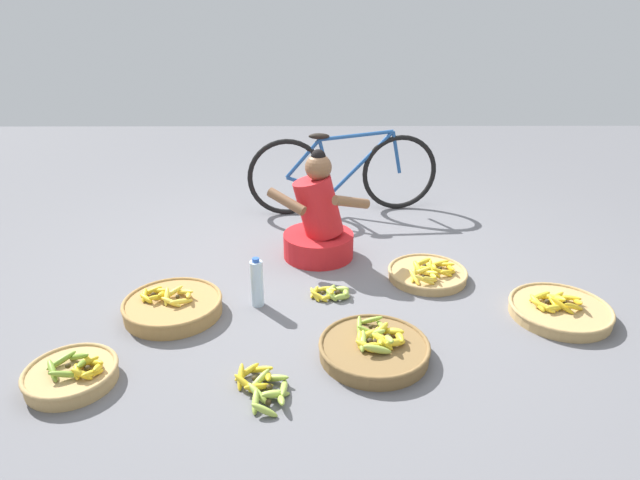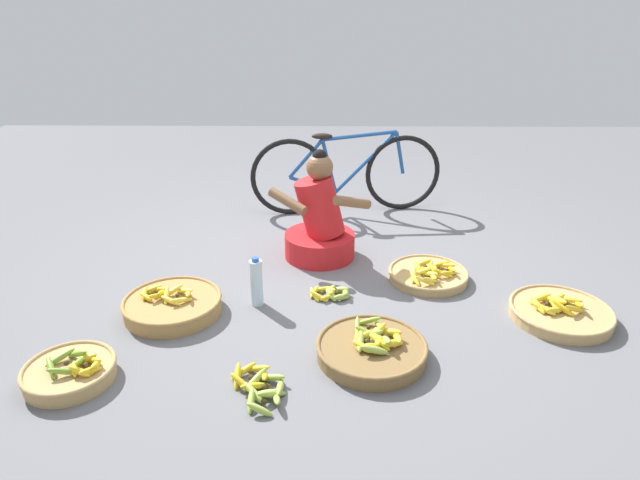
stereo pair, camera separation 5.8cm
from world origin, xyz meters
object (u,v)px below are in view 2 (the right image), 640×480
Objects in this scene: loose_bananas_mid_left at (331,293)px; vendor_woman_front at (320,224)px; banana_basket_front_right at (172,304)px; banana_basket_back_center at (372,348)px; bicycle_leaning at (347,173)px; banana_basket_mid_right at (560,312)px; water_bottle at (256,282)px; loose_bananas_back_left at (259,386)px; banana_basket_front_center at (428,274)px; banana_basket_near_vendor at (70,371)px.

vendor_woman_front is at bearing 97.57° from loose_bananas_mid_left.
banana_basket_back_center is (1.18, -0.44, -0.00)m from banana_basket_front_right.
bicycle_leaning is (0.23, 0.96, 0.10)m from vendor_woman_front.
bicycle_leaning reaches higher than banana_basket_mid_right.
banana_basket_back_center is 0.87m from water_bottle.
bicycle_leaning is at bearing 78.65° from loose_bananas_back_left.
water_bottle is at bearing -118.38° from vendor_woman_front.
banana_basket_back_center is at bearing 26.66° from loose_bananas_back_left.
bicycle_leaning reaches higher than banana_basket_front_center.
banana_basket_front_center reaches higher than loose_bananas_mid_left.
water_bottle reaches higher than banana_basket_front_right.
bicycle_leaning is at bearing 58.96° from banana_basket_near_vendor.
banana_basket_front_center is 1.43× the size of loose_bananas_back_left.
banana_basket_near_vendor is (-1.45, -2.42, -0.31)m from bicycle_leaning.
banana_basket_back_center is 0.64m from loose_bananas_back_left.
banana_basket_front_right is at bearing 130.35° from loose_bananas_back_left.
loose_bananas_back_left is at bearing -82.52° from water_bottle.
banana_basket_back_center is at bearing 7.89° from banana_basket_near_vendor.
vendor_woman_front reaches higher than banana_basket_near_vendor.
banana_basket_mid_right is 1.39m from loose_bananas_mid_left.
vendor_woman_front is at bearing 103.26° from banana_basket_back_center.
loose_bananas_back_left is at bearing -131.10° from banana_basket_front_center.
banana_basket_back_center reaches higher than banana_basket_front_center.
banana_basket_front_center is 1.56m from loose_bananas_back_left.
loose_bananas_mid_left is at bearing 170.02° from banana_basket_mid_right.
water_bottle is at bearing 97.48° from loose_bananas_back_left.
banana_basket_front_right is 1.00× the size of banana_basket_back_center.
vendor_woman_front reaches higher than water_bottle.
banana_basket_front_right reaches higher than banana_basket_near_vendor.
banana_basket_front_center is (1.63, 0.45, -0.02)m from banana_basket_front_right.
vendor_woman_front reaches higher than banana_basket_front_center.
loose_bananas_back_left is (-1.73, -0.68, -0.01)m from banana_basket_mid_right.
vendor_woman_front is at bearing 154.05° from banana_basket_front_center.
banana_basket_front_right is 1.31× the size of banana_basket_near_vendor.
loose_bananas_mid_left is at bearing -95.29° from bicycle_leaning.
bicycle_leaning reaches higher than loose_bananas_back_left.
banana_basket_front_center is 1.19× the size of banana_basket_near_vendor.
vendor_woman_front reaches higher than banana_basket_back_center.
banana_basket_near_vendor reaches higher than banana_basket_front_center.
water_bottle is (-0.38, -0.71, -0.11)m from vendor_woman_front.
loose_bananas_back_left is 0.84m from water_bottle.
banana_basket_front_right reaches higher than banana_basket_mid_right.
banana_basket_front_right is 1.26m from banana_basket_back_center.
bicycle_leaning is at bearing 124.16° from banana_basket_mid_right.
banana_basket_near_vendor is at bearing 175.54° from loose_bananas_back_left.
banana_basket_back_center is (0.07, -2.21, -0.31)m from bicycle_leaning.
loose_bananas_mid_left is at bearing 33.02° from banana_basket_near_vendor.
banana_basket_mid_right is 1.84m from water_bottle.
loose_bananas_back_left is (-0.36, -0.93, 0.00)m from loose_bananas_mid_left.
water_bottle reaches higher than banana_basket_mid_right.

